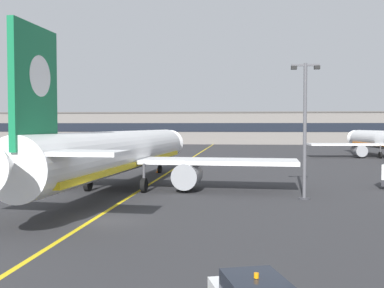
# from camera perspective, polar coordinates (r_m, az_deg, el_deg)

# --- Properties ---
(ground_plane) EXTENTS (400.00, 400.00, 0.00)m
(ground_plane) POSITION_cam_1_polar(r_m,az_deg,el_deg) (28.49, -11.04, -9.60)
(ground_plane) COLOR #2D2D30
(taxiway_centreline) EXTENTS (5.44, 179.94, 0.01)m
(taxiway_centreline) POSITION_cam_1_polar(r_m,az_deg,el_deg) (57.62, -2.85, -3.53)
(taxiway_centreline) COLOR yellow
(taxiway_centreline) RESTS_ON ground
(airliner_foreground) EXTENTS (32.29, 41.52, 11.65)m
(airliner_foreground) POSITION_cam_1_polar(r_m,az_deg,el_deg) (41.95, -8.89, -1.13)
(airliner_foreground) COLOR white
(airliner_foreground) RESTS_ON ground
(apron_lamp_post) EXTENTS (2.24, 0.90, 10.84)m
(apron_lamp_post) POSITION_cam_1_polar(r_m,az_deg,el_deg) (36.74, 14.18, 2.00)
(apron_lamp_post) COLOR #515156
(apron_lamp_post) RESTS_ON ground
(safety_cone_by_nose_gear) EXTENTS (0.44, 0.44, 0.55)m
(safety_cone_by_nose_gear) POSITION_cam_1_polar(r_m,az_deg,el_deg) (56.71, -4.41, -3.37)
(safety_cone_by_nose_gear) COLOR orange
(safety_cone_by_nose_gear) RESTS_ON ground
(terminal_building) EXTENTS (163.17, 12.40, 10.47)m
(terminal_building) POSITION_cam_1_polar(r_m,az_deg,el_deg) (148.88, 5.25, 2.05)
(terminal_building) COLOR slate
(terminal_building) RESTS_ON ground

